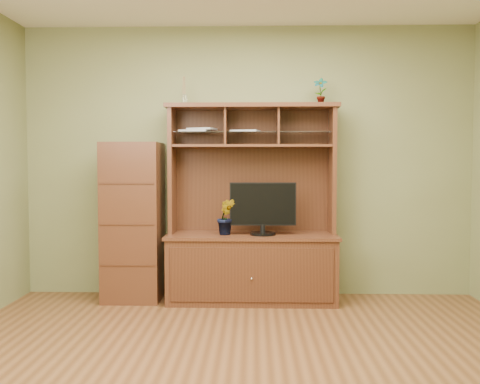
{
  "coord_description": "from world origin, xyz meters",
  "views": [
    {
      "loc": [
        0.07,
        -3.41,
        1.34
      ],
      "look_at": [
        -0.05,
        1.2,
        1.08
      ],
      "focal_mm": 40.0,
      "sensor_mm": 36.0,
      "label": 1
    }
  ],
  "objects": [
    {
      "name": "room",
      "position": [
        0.0,
        0.0,
        1.35
      ],
      "size": [
        4.54,
        4.04,
        2.74
      ],
      "color": "#563218",
      "rests_on": "ground"
    },
    {
      "name": "media_hutch",
      "position": [
        0.05,
        1.73,
        0.52
      ],
      "size": [
        1.66,
        0.61,
        1.9
      ],
      "color": "#401F12",
      "rests_on": "room"
    },
    {
      "name": "monitor",
      "position": [
        0.15,
        1.65,
        0.91
      ],
      "size": [
        0.63,
        0.24,
        0.5
      ],
      "rotation": [
        0.0,
        0.0,
        0.03
      ],
      "color": "black",
      "rests_on": "media_hutch"
    },
    {
      "name": "orchid_plant",
      "position": [
        -0.19,
        1.65,
        0.82
      ],
      "size": [
        0.22,
        0.19,
        0.34
      ],
      "primitive_type": "imported",
      "rotation": [
        0.0,
        0.0,
        -0.23
      ],
      "color": "#24531C",
      "rests_on": "media_hutch"
    },
    {
      "name": "top_plant",
      "position": [
        0.71,
        1.8,
        2.03
      ],
      "size": [
        0.16,
        0.13,
        0.26
      ],
      "primitive_type": "imported",
      "rotation": [
        0.0,
        0.0,
        -0.3
      ],
      "color": "#3A6222",
      "rests_on": "media_hutch"
    },
    {
      "name": "reed_diffuser",
      "position": [
        -0.61,
        1.8,
        2.01
      ],
      "size": [
        0.05,
        0.05,
        0.27
      ],
      "color": "silver",
      "rests_on": "media_hutch"
    },
    {
      "name": "magazines",
      "position": [
        -0.33,
        1.81,
        1.65
      ],
      "size": [
        0.79,
        0.26,
        0.04
      ],
      "color": "#A9A9AE",
      "rests_on": "media_hutch"
    },
    {
      "name": "side_cabinet",
      "position": [
        -1.11,
        1.73,
        0.77
      ],
      "size": [
        0.55,
        0.5,
        1.53
      ],
      "color": "#401F12",
      "rests_on": "room"
    }
  ]
}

